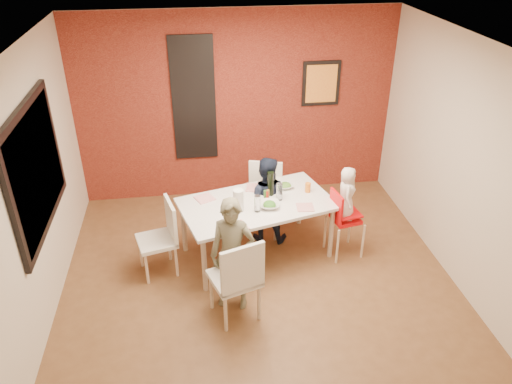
{
  "coord_description": "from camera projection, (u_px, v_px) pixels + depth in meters",
  "views": [
    {
      "loc": [
        -0.68,
        -4.47,
        3.77
      ],
      "look_at": [
        0.0,
        0.3,
        1.05
      ],
      "focal_mm": 35.0,
      "sensor_mm": 36.0,
      "label": 1
    }
  ],
  "objects": [
    {
      "name": "ground",
      "position": [
        260.0,
        283.0,
        5.8
      ],
      "size": [
        4.5,
        4.5,
        0.0
      ],
      "primitive_type": "plane",
      "color": "brown",
      "rests_on": "ground"
    },
    {
      "name": "art_print_canvas",
      "position": [
        321.0,
        84.0,
        7.02
      ],
      "size": [
        0.44,
        0.01,
        0.54
      ],
      "primitive_type": "cube",
      "color": "#F5A536",
      "rests_on": "wall_back"
    },
    {
      "name": "glassblock_strip",
      "position": [
        194.0,
        99.0,
        6.89
      ],
      "size": [
        0.55,
        0.03,
        1.7
      ],
      "primitive_type": "cube",
      "color": "silver",
      "rests_on": "wall_back"
    },
    {
      "name": "wine_glass_a",
      "position": [
        257.0,
        204.0,
        5.72
      ],
      "size": [
        0.07,
        0.07,
        0.2
      ],
      "primitive_type": "cylinder",
      "color": "white",
      "rests_on": "dining_table"
    },
    {
      "name": "sippy_cup",
      "position": [
        308.0,
        188.0,
        6.14
      ],
      "size": [
        0.07,
        0.07,
        0.12
      ],
      "primitive_type": "cylinder",
      "color": "orange",
      "rests_on": "dining_table"
    },
    {
      "name": "plate_near_right",
      "position": [
        305.0,
        207.0,
        5.84
      ],
      "size": [
        0.21,
        0.21,
        0.01
      ],
      "primitive_type": "cube",
      "rotation": [
        0.0,
        0.0,
        -0.09
      ],
      "color": "white",
      "rests_on": "dining_table"
    },
    {
      "name": "salad_bowl_b",
      "position": [
        285.0,
        186.0,
        6.25
      ],
      "size": [
        0.23,
        0.23,
        0.05
      ],
      "primitive_type": "imported",
      "rotation": [
        0.0,
        0.0,
        0.18
      ],
      "color": "silver",
      "rests_on": "dining_table"
    },
    {
      "name": "glassblock_surround",
      "position": [
        194.0,
        100.0,
        6.89
      ],
      "size": [
        0.6,
        0.03,
        1.76
      ],
      "primitive_type": "cube",
      "color": "black",
      "rests_on": "wall_back"
    },
    {
      "name": "picture_window_frame",
      "position": [
        36.0,
        168.0,
        4.93
      ],
      "size": [
        0.05,
        1.7,
        1.3
      ],
      "primitive_type": "cube",
      "color": "black",
      "rests_on": "wall_left"
    },
    {
      "name": "wall_left",
      "position": [
        32.0,
        196.0,
        4.86
      ],
      "size": [
        0.02,
        4.5,
        2.7
      ],
      "primitive_type": "cube",
      "color": "beige",
      "rests_on": "ground"
    },
    {
      "name": "toddler",
      "position": [
        347.0,
        193.0,
        5.9
      ],
      "size": [
        0.28,
        0.37,
        0.67
      ],
      "primitive_type": "imported",
      "rotation": [
        0.0,
        0.0,
        1.34
      ],
      "color": "silver",
      "rests_on": "high_chair"
    },
    {
      "name": "wine_glass_b",
      "position": [
        279.0,
        192.0,
        5.95
      ],
      "size": [
        0.08,
        0.08,
        0.22
      ],
      "primitive_type": "cylinder",
      "color": "silver",
      "rests_on": "dining_table"
    },
    {
      "name": "ceiling",
      "position": [
        261.0,
        48.0,
        4.47
      ],
      "size": [
        4.5,
        4.5,
        0.02
      ],
      "primitive_type": "cube",
      "color": "white",
      "rests_on": "wall_back"
    },
    {
      "name": "high_chair",
      "position": [
        343.0,
        217.0,
        6.05
      ],
      "size": [
        0.43,
        0.43,
        0.89
      ],
      "rotation": [
        0.0,
        0.0,
        1.75
      ],
      "color": "red",
      "rests_on": "ground"
    },
    {
      "name": "wall_front",
      "position": [
        312.0,
        345.0,
        3.19
      ],
      "size": [
        4.5,
        0.02,
        2.7
      ],
      "primitive_type": "cube",
      "color": "beige",
      "rests_on": "ground"
    },
    {
      "name": "picture_window_pane",
      "position": [
        37.0,
        168.0,
        4.94
      ],
      "size": [
        0.02,
        1.55,
        1.15
      ],
      "primitive_type": "cube",
      "color": "black",
      "rests_on": "wall_left"
    },
    {
      "name": "chair_near",
      "position": [
        238.0,
        277.0,
        5.02
      ],
      "size": [
        0.59,
        0.59,
        1.0
      ],
      "rotation": [
        0.0,
        0.0,
        3.47
      ],
      "color": "silver",
      "rests_on": "ground"
    },
    {
      "name": "condiment_brown",
      "position": [
        268.0,
        195.0,
        5.94
      ],
      "size": [
        0.04,
        0.04,
        0.15
      ],
      "primitive_type": "cylinder",
      "color": "brown",
      "rests_on": "dining_table"
    },
    {
      "name": "condiment_red",
      "position": [
        268.0,
        196.0,
        5.94
      ],
      "size": [
        0.03,
        0.03,
        0.13
      ],
      "primitive_type": "cylinder",
      "color": "red",
      "rests_on": "dining_table"
    },
    {
      "name": "child_far",
      "position": [
        265.0,
        200.0,
        6.31
      ],
      "size": [
        0.66,
        0.57,
        1.17
      ],
      "primitive_type": "imported",
      "rotation": [
        0.0,
        0.0,
        2.89
      ],
      "color": "black",
      "rests_on": "ground"
    },
    {
      "name": "art_print_frame",
      "position": [
        321.0,
        83.0,
        7.04
      ],
      "size": [
        0.54,
        0.03,
        0.64
      ],
      "primitive_type": "cube",
      "color": "black",
      "rests_on": "wall_back"
    },
    {
      "name": "child_near",
      "position": [
        232.0,
        255.0,
        5.18
      ],
      "size": [
        0.54,
        0.43,
        1.3
      ],
      "primitive_type": "imported",
      "rotation": [
        0.0,
        0.0,
        -0.28
      ],
      "color": "brown",
      "rests_on": "ground"
    },
    {
      "name": "plate_far_mid",
      "position": [
        255.0,
        188.0,
        6.25
      ],
      "size": [
        0.27,
        0.27,
        0.01
      ],
      "primitive_type": "cube",
      "rotation": [
        0.0,
        0.0,
        -0.23
      ],
      "color": "white",
      "rests_on": "dining_table"
    },
    {
      "name": "brick_accent_wall",
      "position": [
        237.0,
        107.0,
        7.05
      ],
      "size": [
        4.5,
        0.02,
        2.7
      ],
      "primitive_type": "cube",
      "color": "maroon",
      "rests_on": "ground"
    },
    {
      "name": "salad_bowl_a",
      "position": [
        270.0,
        205.0,
        5.84
      ],
      "size": [
        0.27,
        0.27,
        0.06
      ],
      "primitive_type": "imported",
      "rotation": [
        0.0,
        0.0,
        -0.13
      ],
      "color": "silver",
      "rests_on": "dining_table"
    },
    {
      "name": "plate_far_left",
      "position": [
        205.0,
        198.0,
        6.02
      ],
      "size": [
        0.28,
        0.28,
        0.01
      ],
      "primitive_type": "cube",
      "rotation": [
        0.0,
        0.0,
        0.42
      ],
      "color": "white",
      "rests_on": "dining_table"
    },
    {
      "name": "chair_left",
      "position": [
        163.0,
        234.0,
        5.77
      ],
      "size": [
        0.52,
        0.52,
        0.92
      ],
      "rotation": [
        0.0,
        0.0,
        4.96
      ],
      "color": "white",
      "rests_on": "ground"
    },
    {
      "name": "wall_back",
      "position": [
        237.0,
        107.0,
        7.07
      ],
      "size": [
        4.5,
        0.02,
        2.7
      ],
      "primitive_type": "cube",
      "color": "beige",
      "rests_on": "ground"
    },
    {
      "name": "dining_table",
      "position": [
        257.0,
        207.0,
        5.98
      ],
      "size": [
        1.98,
        1.42,
        0.74
      ],
      "rotation": [
        0.0,
        0.0,
        0.26
      ],
      "color": "white",
      "rests_on": "ground"
    },
    {
      "name": "wall_right",
      "position": [
        465.0,
        167.0,
        5.41
      ],
      "size": [
        0.02,
        4.5,
        2.7
      ],
      "primitive_type": "cube",
      "color": "beige",
      "rests_on": "ground"
    },
    {
      "name": "wine_bottle",
      "position": [
        271.0,
        184.0,
        6.03
      ],
      "size": [
        0.08,
        0.08,
        0.31
      ],
      "primitive_type": "cylinder",
      "color": "black",
      "rests_on": "dining_table"
    },
    {
      "name": "paper_towel_roll",
      "position": [
        238.0,
        201.0,
        5.71
      ],
      "size": [
        0.12,
        0.12,
        0.27
      ],
      "primitive_type": "cylinder",
      "color": "white",
      "rests_on": "dining_table"
    },
    {
      "name": "condiment_green",
      "position": [
        265.0,
        195.0,
        5.96
      ],
      "size": [
        0.03,
        0.03,
        0.13
      ],
      "primitive_type": "cylinder",
      "color": "#357226",
      "rests_on": "dining_table"
    },
    {
      "name": "chair_far",
      "position": [
        264.0,
        194.0,
        6.55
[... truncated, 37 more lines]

